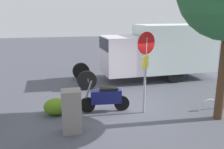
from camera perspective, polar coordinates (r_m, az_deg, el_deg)
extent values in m
plane|color=#494B55|center=(9.25, 2.38, -7.72)|extent=(60.00, 60.00, 0.00)
cylinder|color=black|center=(14.40, 10.96, 1.89)|extent=(0.91, 0.29, 0.90)
cylinder|color=black|center=(12.77, 14.69, 0.12)|extent=(0.91, 0.29, 0.90)
cylinder|color=black|center=(13.07, -7.36, 0.78)|extent=(0.91, 0.29, 0.90)
cylinder|color=black|center=(11.24, -5.98, -1.37)|extent=(0.91, 0.29, 0.90)
cube|color=white|center=(13.55, 14.50, 6.22)|extent=(4.16, 2.36, 2.46)
cube|color=white|center=(12.38, 2.07, 4.64)|extent=(1.88, 2.17, 1.90)
cube|color=black|center=(12.30, 2.09, 7.39)|extent=(1.90, 2.01, 0.60)
cylinder|color=black|center=(8.72, -5.85, -7.20)|extent=(0.57, 0.15, 0.56)
cylinder|color=black|center=(8.84, 2.32, -6.83)|extent=(0.57, 0.15, 0.56)
cube|color=navy|center=(8.67, -1.42, -5.29)|extent=(1.12, 0.42, 0.48)
cube|color=black|center=(8.59, -0.77, -3.56)|extent=(0.66, 0.34, 0.12)
cylinder|color=slate|center=(8.54, -5.61, -3.75)|extent=(0.29, 0.10, 0.69)
cylinder|color=black|center=(8.44, -5.67, -1.48)|extent=(0.09, 0.55, 0.04)
cylinder|color=#9E9EA3|center=(8.40, 7.83, -0.45)|extent=(0.08, 0.08, 2.69)
cylinder|color=red|center=(8.17, 8.15, 7.38)|extent=(0.71, 0.32, 0.76)
cube|color=yellow|center=(8.27, 8.00, 2.97)|extent=(0.33, 0.33, 0.44)
cylinder|color=#47301E|center=(8.59, 24.78, 0.12)|extent=(0.29, 0.29, 3.11)
cube|color=slate|center=(7.27, -9.56, -8.62)|extent=(0.58, 0.52, 1.31)
torus|color=#B7B7BC|center=(9.68, 21.85, -7.76)|extent=(0.85, 0.15, 0.85)
ellipsoid|color=#507A18|center=(8.73, -13.19, -7.43)|extent=(0.85, 0.70, 0.58)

